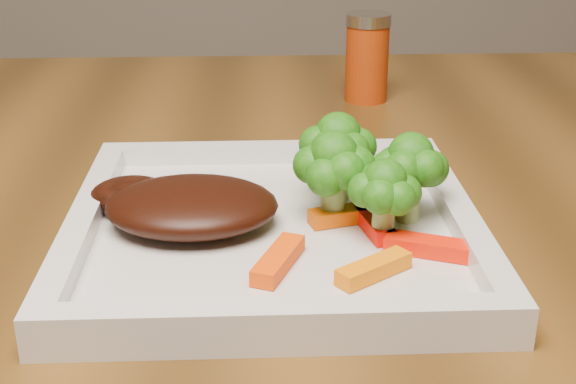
{
  "coord_description": "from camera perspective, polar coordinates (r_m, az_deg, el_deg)",
  "views": [
    {
      "loc": [
        -0.03,
        -0.42,
        0.99
      ],
      "look_at": [
        -0.01,
        0.07,
        0.79
      ],
      "focal_mm": 50.0,
      "sensor_mm": 36.0,
      "label": 1
    }
  ],
  "objects": [
    {
      "name": "plate",
      "position": [
        0.54,
        -1.06,
        -3.03
      ],
      "size": [
        0.27,
        0.27,
        0.01
      ],
      "primitive_type": "cube",
      "color": "silver",
      "rests_on": "dining_table"
    },
    {
      "name": "steak",
      "position": [
        0.54,
        -6.85,
        -0.99
      ],
      "size": [
        0.12,
        0.1,
        0.03
      ],
      "primitive_type": "ellipsoid",
      "rotation": [
        0.0,
        0.0,
        -0.04
      ],
      "color": "black",
      "rests_on": "plate"
    },
    {
      "name": "broccoli_0",
      "position": [
        0.57,
        3.54,
        2.71
      ],
      "size": [
        0.08,
        0.08,
        0.07
      ],
      "primitive_type": null,
      "rotation": [
        0.0,
        0.0,
        0.35
      ],
      "color": "#136E12",
      "rests_on": "plate"
    },
    {
      "name": "broccoli_1",
      "position": [
        0.54,
        8.64,
        1.15
      ],
      "size": [
        0.07,
        0.07,
        0.06
      ],
      "primitive_type": null,
      "rotation": [
        0.0,
        0.0,
        0.23
      ],
      "color": "#1B5D0F",
      "rests_on": "plate"
    },
    {
      "name": "broccoli_2",
      "position": [
        0.51,
        6.86,
        -0.46
      ],
      "size": [
        0.07,
        0.07,
        0.06
      ],
      "primitive_type": null,
      "rotation": [
        0.0,
        0.0,
        -0.38
      ],
      "color": "#126C15",
      "rests_on": "plate"
    },
    {
      "name": "broccoli_3",
      "position": [
        0.54,
        3.25,
        0.91
      ],
      "size": [
        0.08,
        0.08,
        0.06
      ],
      "primitive_type": null,
      "rotation": [
        0.0,
        0.0,
        0.36
      ],
      "color": "#196E12",
      "rests_on": "plate"
    },
    {
      "name": "carrot_0",
      "position": [
        0.48,
        6.12,
        -5.44
      ],
      "size": [
        0.05,
        0.04,
        0.01
      ],
      "primitive_type": "cube",
      "rotation": [
        0.0,
        0.0,
        0.63
      ],
      "color": "orange",
      "rests_on": "plate"
    },
    {
      "name": "carrot_1",
      "position": [
        0.51,
        10.2,
        -3.86
      ],
      "size": [
        0.06,
        0.04,
        0.01
      ],
      "primitive_type": "cube",
      "rotation": [
        0.0,
        0.0,
        -0.38
      ],
      "color": "#FF1D04",
      "rests_on": "plate"
    },
    {
      "name": "carrot_2",
      "position": [
        0.49,
        -0.7,
        -4.85
      ],
      "size": [
        0.04,
        0.06,
        0.01
      ],
      "primitive_type": "cube",
      "rotation": [
        0.0,
        0.0,
        1.18
      ],
      "color": "#FF4904",
      "rests_on": "plate"
    },
    {
      "name": "carrot_5",
      "position": [
        0.54,
        6.07,
        -2.21
      ],
      "size": [
        0.02,
        0.05,
        0.01
      ],
      "primitive_type": "cube",
      "rotation": [
        0.0,
        0.0,
        -1.36
      ],
      "color": "#FF1204",
      "rests_on": "plate"
    },
    {
      "name": "carrot_6",
      "position": [
        0.55,
        4.38,
        -1.59
      ],
      "size": [
        0.06,
        0.03,
        0.01
      ],
      "primitive_type": "cube",
      "rotation": [
        0.0,
        0.0,
        0.28
      ],
      "color": "#E75903",
      "rests_on": "plate"
    },
    {
      "name": "spice_shaker",
      "position": [
        0.85,
        5.64,
        9.49
      ],
      "size": [
        0.06,
        0.06,
        0.09
      ],
      "primitive_type": "cylinder",
      "rotation": [
        0.0,
        0.0,
        -0.38
      ],
      "color": "#A13008",
      "rests_on": "dining_table"
    }
  ]
}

